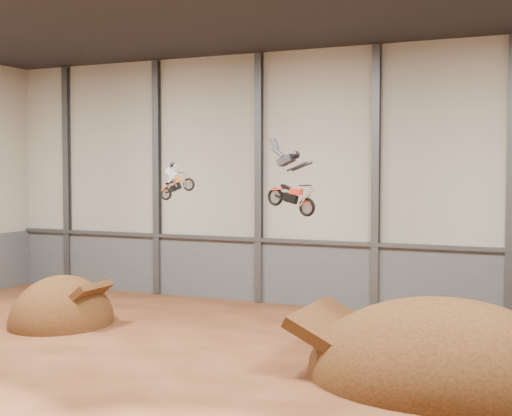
{
  "coord_description": "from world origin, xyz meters",
  "views": [
    {
      "loc": [
        12.68,
        -21.74,
        7.42
      ],
      "look_at": [
        1.27,
        4.0,
        5.94
      ],
      "focal_mm": 50.0,
      "sensor_mm": 36.0,
      "label": 1
    }
  ],
  "objects_px": {
    "landing_ramp": "(442,377)",
    "fmx_rider_a": "(179,177)",
    "takeoff_ramp": "(62,324)",
    "fmx_rider_b": "(289,177)"
  },
  "relations": [
    {
      "from": "takeoff_ramp",
      "to": "fmx_rider_b",
      "type": "distance_m",
      "value": 14.34
    },
    {
      "from": "landing_ramp",
      "to": "fmx_rider_b",
      "type": "bearing_deg",
      "value": 178.76
    },
    {
      "from": "takeoff_ramp",
      "to": "landing_ramp",
      "type": "distance_m",
      "value": 18.37
    },
    {
      "from": "landing_ramp",
      "to": "fmx_rider_b",
      "type": "xyz_separation_m",
      "value": [
        -5.97,
        0.13,
        7.17
      ]
    },
    {
      "from": "landing_ramp",
      "to": "fmx_rider_a",
      "type": "distance_m",
      "value": 13.92
    },
    {
      "from": "fmx_rider_a",
      "to": "takeoff_ramp",
      "type": "bearing_deg",
      "value": -178.68
    },
    {
      "from": "takeoff_ramp",
      "to": "landing_ramp",
      "type": "bearing_deg",
      "value": -4.98
    },
    {
      "from": "landing_ramp",
      "to": "fmx_rider_a",
      "type": "xyz_separation_m",
      "value": [
        -11.82,
        1.72,
        7.15
      ]
    },
    {
      "from": "takeoff_ramp",
      "to": "landing_ramp",
      "type": "xyz_separation_m",
      "value": [
        18.3,
        -1.6,
        0.0
      ]
    },
    {
      "from": "takeoff_ramp",
      "to": "fmx_rider_b",
      "type": "xyz_separation_m",
      "value": [
        12.34,
        -1.47,
        7.17
      ]
    }
  ]
}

